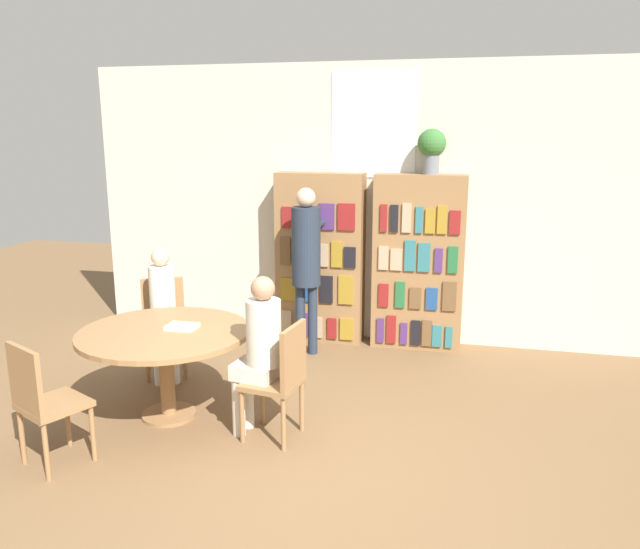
{
  "coord_description": "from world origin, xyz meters",
  "views": [
    {
      "loc": [
        1.02,
        -3.41,
        2.29
      ],
      "look_at": [
        -0.23,
        1.81,
        1.05
      ],
      "focal_mm": 35.0,
      "sensor_mm": 36.0,
      "label": 1
    }
  ],
  "objects_px": {
    "librarian_standing": "(306,254)",
    "bookshelf_right": "(418,263)",
    "chair_near_camera": "(43,399)",
    "bookshelf_left": "(320,258)",
    "flower_vase": "(432,147)",
    "chair_far_side": "(281,375)",
    "reading_table": "(165,343)",
    "chair_left_side": "(164,321)",
    "seated_reader_right": "(259,346)",
    "seated_reader_left": "(163,307)"
  },
  "relations": [
    {
      "from": "reading_table",
      "to": "bookshelf_left",
      "type": "bearing_deg",
      "value": 71.25
    },
    {
      "from": "chair_far_side",
      "to": "seated_reader_right",
      "type": "relative_size",
      "value": 0.72
    },
    {
      "from": "chair_left_side",
      "to": "seated_reader_left",
      "type": "bearing_deg",
      "value": 90.0
    },
    {
      "from": "chair_near_camera",
      "to": "flower_vase",
      "type": "bearing_deg",
      "value": 79.1
    },
    {
      "from": "chair_near_camera",
      "to": "seated_reader_left",
      "type": "xyz_separation_m",
      "value": [
        0.06,
        1.66,
        0.19
      ]
    },
    {
      "from": "bookshelf_right",
      "to": "bookshelf_left",
      "type": "bearing_deg",
      "value": -179.98
    },
    {
      "from": "seated_reader_left",
      "to": "reading_table",
      "type": "bearing_deg",
      "value": 90.0
    },
    {
      "from": "chair_far_side",
      "to": "seated_reader_left",
      "type": "relative_size",
      "value": 0.73
    },
    {
      "from": "chair_left_side",
      "to": "seated_reader_right",
      "type": "distance_m",
      "value": 1.68
    },
    {
      "from": "bookshelf_left",
      "to": "seated_reader_right",
      "type": "height_order",
      "value": "bookshelf_left"
    },
    {
      "from": "flower_vase",
      "to": "reading_table",
      "type": "bearing_deg",
      "value": -130.76
    },
    {
      "from": "seated_reader_left",
      "to": "bookshelf_right",
      "type": "bearing_deg",
      "value": -174.24
    },
    {
      "from": "bookshelf_left",
      "to": "chair_far_side",
      "type": "distance_m",
      "value": 2.41
    },
    {
      "from": "flower_vase",
      "to": "librarian_standing",
      "type": "distance_m",
      "value": 1.68
    },
    {
      "from": "reading_table",
      "to": "chair_near_camera",
      "type": "bearing_deg",
      "value": -116.07
    },
    {
      "from": "chair_far_side",
      "to": "librarian_standing",
      "type": "relative_size",
      "value": 0.52
    },
    {
      "from": "reading_table",
      "to": "seated_reader_left",
      "type": "relative_size",
      "value": 1.1
    },
    {
      "from": "bookshelf_left",
      "to": "seated_reader_right",
      "type": "distance_m",
      "value": 2.35
    },
    {
      "from": "seated_reader_left",
      "to": "librarian_standing",
      "type": "bearing_deg",
      "value": -166.8
    },
    {
      "from": "bookshelf_right",
      "to": "seated_reader_left",
      "type": "height_order",
      "value": "bookshelf_right"
    },
    {
      "from": "librarian_standing",
      "to": "bookshelf_right",
      "type": "bearing_deg",
      "value": 24.52
    },
    {
      "from": "bookshelf_left",
      "to": "seated_reader_left",
      "type": "bearing_deg",
      "value": -127.78
    },
    {
      "from": "reading_table",
      "to": "seated_reader_right",
      "type": "height_order",
      "value": "seated_reader_right"
    },
    {
      "from": "bookshelf_right",
      "to": "librarian_standing",
      "type": "xyz_separation_m",
      "value": [
        -1.1,
        -0.5,
        0.14
      ]
    },
    {
      "from": "bookshelf_left",
      "to": "seated_reader_left",
      "type": "xyz_separation_m",
      "value": [
        -1.14,
        -1.48,
        -0.23
      ]
    },
    {
      "from": "seated_reader_left",
      "to": "chair_left_side",
      "type": "bearing_deg",
      "value": -90.0
    },
    {
      "from": "flower_vase",
      "to": "chair_left_side",
      "type": "relative_size",
      "value": 0.5
    },
    {
      "from": "flower_vase",
      "to": "seated_reader_right",
      "type": "height_order",
      "value": "flower_vase"
    },
    {
      "from": "bookshelf_right",
      "to": "chair_left_side",
      "type": "bearing_deg",
      "value": -150.32
    },
    {
      "from": "seated_reader_right",
      "to": "bookshelf_left",
      "type": "bearing_deg",
      "value": 10.08
    },
    {
      "from": "chair_far_side",
      "to": "chair_left_side",
      "type": "bearing_deg",
      "value": 63.0
    },
    {
      "from": "bookshelf_right",
      "to": "reading_table",
      "type": "distance_m",
      "value": 2.89
    },
    {
      "from": "bookshelf_left",
      "to": "seated_reader_right",
      "type": "xyz_separation_m",
      "value": [
        0.08,
        -2.33,
        -0.21
      ]
    },
    {
      "from": "chair_near_camera",
      "to": "bookshelf_left",
      "type": "bearing_deg",
      "value": 95.09
    },
    {
      "from": "reading_table",
      "to": "chair_near_camera",
      "type": "relative_size",
      "value": 1.51
    },
    {
      "from": "chair_near_camera",
      "to": "seated_reader_left",
      "type": "relative_size",
      "value": 0.73
    },
    {
      "from": "flower_vase",
      "to": "chair_near_camera",
      "type": "relative_size",
      "value": 0.5
    },
    {
      "from": "seated_reader_left",
      "to": "seated_reader_right",
      "type": "distance_m",
      "value": 1.5
    },
    {
      "from": "reading_table",
      "to": "chair_left_side",
      "type": "distance_m",
      "value": 1.03
    },
    {
      "from": "bookshelf_right",
      "to": "seated_reader_left",
      "type": "xyz_separation_m",
      "value": [
        -2.22,
        -1.48,
        -0.23
      ]
    },
    {
      "from": "seated_reader_right",
      "to": "librarian_standing",
      "type": "relative_size",
      "value": 0.72
    },
    {
      "from": "chair_near_camera",
      "to": "chair_far_side",
      "type": "relative_size",
      "value": 1.0
    },
    {
      "from": "reading_table",
      "to": "chair_far_side",
      "type": "height_order",
      "value": "chair_far_side"
    },
    {
      "from": "flower_vase",
      "to": "seated_reader_left",
      "type": "relative_size",
      "value": 0.37
    },
    {
      "from": "flower_vase",
      "to": "chair_far_side",
      "type": "xyz_separation_m",
      "value": [
        -0.9,
        -2.37,
        -1.62
      ]
    },
    {
      "from": "chair_near_camera",
      "to": "librarian_standing",
      "type": "distance_m",
      "value": 2.94
    },
    {
      "from": "bookshelf_right",
      "to": "chair_near_camera",
      "type": "xyz_separation_m",
      "value": [
        -2.27,
        -3.14,
        -0.41
      ]
    },
    {
      "from": "chair_left_side",
      "to": "librarian_standing",
      "type": "xyz_separation_m",
      "value": [
        1.2,
        0.81,
        0.55
      ]
    },
    {
      "from": "chair_left_side",
      "to": "seated_reader_left",
      "type": "distance_m",
      "value": 0.26
    },
    {
      "from": "chair_near_camera",
      "to": "chair_far_side",
      "type": "xyz_separation_m",
      "value": [
        1.46,
        0.78,
        0.0
      ]
    }
  ]
}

